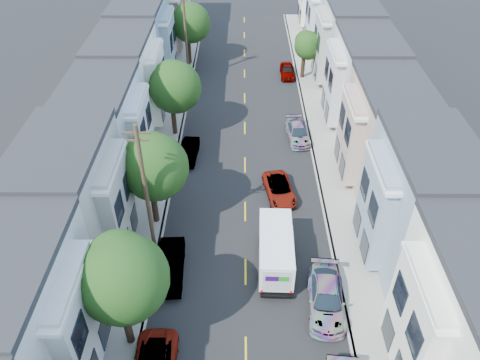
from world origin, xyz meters
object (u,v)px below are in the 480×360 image
at_px(tree_far_r, 307,46).
at_px(parked_right_d, 287,71).
at_px(tree_d, 174,87).
at_px(parked_right_c, 298,133).
at_px(tree_c, 153,167).
at_px(tree_e, 190,23).
at_px(fedex_truck, 276,249).
at_px(parked_left_d, 189,151).
at_px(tree_b, 122,279).
at_px(utility_pole_far, 186,37).
at_px(parked_left_c, 170,266).
at_px(parked_right_b, 326,298).
at_px(lead_sedan, 279,189).
at_px(utility_pole_near, 146,193).

distance_m(tree_far_r, parked_right_d, 3.77).
bearing_deg(tree_d, parked_right_c, -3.96).
height_order(tree_c, tree_e, tree_c).
bearing_deg(fedex_truck, parked_right_d, 85.93).
distance_m(tree_c, parked_left_d, 9.41).
relative_size(tree_far_r, parked_right_c, 1.23).
bearing_deg(tree_c, parked_left_d, 80.32).
distance_m(tree_b, tree_d, 22.18).
distance_m(tree_c, utility_pole_far, 23.15).
bearing_deg(tree_b, tree_c, 90.00).
xyz_separation_m(tree_c, fedex_truck, (8.27, -4.25, -3.50)).
xyz_separation_m(tree_b, parked_right_c, (11.20, 21.39, -4.85)).
bearing_deg(parked_left_c, parked_right_c, 56.26).
height_order(utility_pole_far, parked_right_d, utility_pole_far).
bearing_deg(tree_b, parked_left_d, 85.62).
height_order(parked_right_b, parked_right_d, parked_right_b).
relative_size(fedex_truck, parked_right_b, 1.11).
bearing_deg(tree_c, lead_sedan, 18.67).
height_order(tree_e, utility_pole_far, utility_pole_far).
height_order(utility_pole_far, parked_left_d, utility_pole_far).
height_order(parked_left_d, parked_right_d, parked_right_d).
height_order(tree_c, tree_far_r, tree_c).
height_order(tree_e, fedex_truck, tree_e).
relative_size(parked_left_d, parked_right_d, 0.97).
xyz_separation_m(tree_far_r, utility_pole_far, (-13.19, -0.92, 1.32)).
xyz_separation_m(tree_d, parked_left_c, (1.40, -17.10, -4.09)).
bearing_deg(tree_e, utility_pole_near, -90.00).
height_order(tree_d, lead_sedan, tree_d).
xyz_separation_m(tree_far_r, parked_left_c, (-11.79, -29.08, -3.06)).
distance_m(tree_far_r, lead_sedan, 21.68).
xyz_separation_m(fedex_truck, parked_left_c, (-6.87, -0.77, -0.75)).
xyz_separation_m(tree_far_r, utility_pole_near, (-13.19, -26.92, 1.32)).
relative_size(tree_e, parked_left_d, 1.84).
bearing_deg(fedex_truck, parked_left_d, 120.60).
distance_m(tree_far_r, parked_left_d, 20.00).
distance_m(lead_sedan, parked_right_b, 10.83).
bearing_deg(utility_pole_far, parked_left_d, -84.64).
relative_size(fedex_truck, parked_left_d, 1.44).
bearing_deg(tree_far_r, parked_left_c, -112.08).
distance_m(utility_pole_far, parked_left_c, 28.54).
bearing_deg(parked_left_c, lead_sedan, 43.93).
relative_size(tree_e, parked_right_c, 1.64).
bearing_deg(utility_pole_near, parked_left_c, -57.08).
bearing_deg(parked_left_c, tree_b, -108.21).
distance_m(tree_d, parked_left_d, 5.88).
height_order(parked_left_d, parked_right_c, parked_right_c).
distance_m(parked_left_c, parked_right_b, 10.13).
xyz_separation_m(tree_b, tree_c, (0.00, 10.09, -0.50)).
xyz_separation_m(tree_b, utility_pole_far, (0.00, 33.23, -0.36)).
height_order(tree_d, parked_left_c, tree_d).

